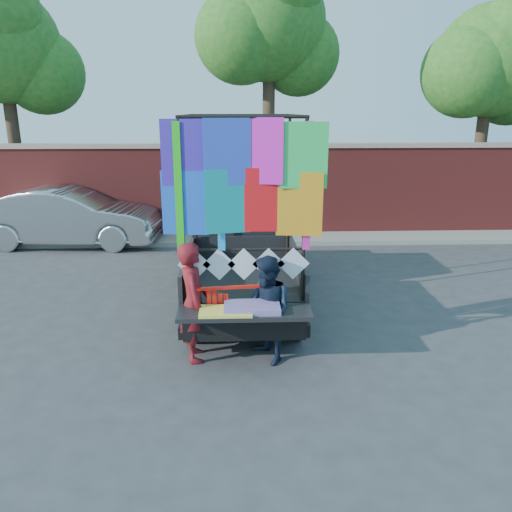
{
  "coord_description": "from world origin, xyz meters",
  "views": [
    {
      "loc": [
        0.03,
        -7.11,
        3.49
      ],
      "look_at": [
        0.31,
        0.05,
        1.39
      ],
      "focal_mm": 35.0,
      "sensor_mm": 36.0,
      "label": 1
    }
  ],
  "objects_px": {
    "pickup_truck": "(242,250)",
    "man": "(268,310)",
    "woman": "(193,302)",
    "sedan": "(70,217)"
  },
  "relations": [
    {
      "from": "sedan",
      "to": "woman",
      "type": "bearing_deg",
      "value": -146.57
    },
    {
      "from": "sedan",
      "to": "man",
      "type": "bearing_deg",
      "value": -140.65
    },
    {
      "from": "pickup_truck",
      "to": "sedan",
      "type": "distance_m",
      "value": 5.92
    },
    {
      "from": "pickup_truck",
      "to": "man",
      "type": "distance_m",
      "value": 2.88
    },
    {
      "from": "woman",
      "to": "man",
      "type": "height_order",
      "value": "woman"
    },
    {
      "from": "pickup_truck",
      "to": "man",
      "type": "bearing_deg",
      "value": -83.44
    },
    {
      "from": "woman",
      "to": "man",
      "type": "xyz_separation_m",
      "value": [
        1.05,
        -0.12,
        -0.1
      ]
    },
    {
      "from": "woman",
      "to": "sedan",
      "type": "bearing_deg",
      "value": 20.15
    },
    {
      "from": "pickup_truck",
      "to": "sedan",
      "type": "bearing_deg",
      "value": 140.02
    },
    {
      "from": "sedan",
      "to": "man",
      "type": "relative_size",
      "value": 3.02
    }
  ]
}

